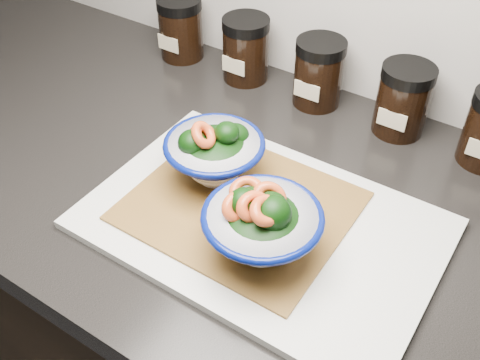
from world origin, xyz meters
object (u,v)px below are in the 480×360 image
Objects in this scene: cutting_board at (262,224)px; bowl_right at (262,225)px; bowl_left at (214,153)px; spice_jar_d at (403,100)px; spice_jar_b at (246,49)px; spice_jar_c at (319,73)px; spice_jar_a at (181,28)px.

bowl_right is at bearing -59.51° from cutting_board.
bowl_left is 0.31m from spice_jar_d.
spice_jar_b is (-0.25, 0.35, -0.01)m from bowl_right.
spice_jar_d is (0.14, 0.00, 0.00)m from spice_jar_c.
spice_jar_a is (-0.39, 0.35, -0.01)m from bowl_right.
bowl_right is at bearing -41.71° from spice_jar_a.
cutting_board is 0.08m from bowl_right.
spice_jar_d is at bearing 77.20° from cutting_board.
bowl_right reaches higher than spice_jar_b.
spice_jar_b reaches higher than cutting_board.
spice_jar_b and spice_jar_c have the same top height.
bowl_left is 1.22× the size of spice_jar_c.
spice_jar_b is 0.14m from spice_jar_c.
bowl_right reaches higher than cutting_board.
cutting_board is at bearing -102.80° from spice_jar_d.
spice_jar_d is at bearing 0.00° from spice_jar_b.
bowl_left is 0.37m from spice_jar_a.
spice_jar_a and spice_jar_b have the same top height.
spice_jar_a is 1.00× the size of spice_jar_b.
bowl_right is (0.13, -0.08, 0.00)m from bowl_left.
spice_jar_d is at bearing 58.16° from bowl_left.
bowl_right is at bearing -54.57° from spice_jar_b.
spice_jar_b is at bearing 0.00° from spice_jar_a.
bowl_right is at bearing -73.15° from spice_jar_c.
spice_jar_c is at bearing 85.58° from bowl_left.
spice_jar_d is (0.29, 0.00, 0.00)m from spice_jar_b.
spice_jar_a and spice_jar_d have the same top height.
spice_jar_b is at bearing 114.54° from bowl_left.
bowl_right is at bearing -96.46° from spice_jar_d.
bowl_left reaches higher than spice_jar_d.
cutting_board is 3.98× the size of spice_jar_c.
bowl_left is 1.22× the size of spice_jar_d.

